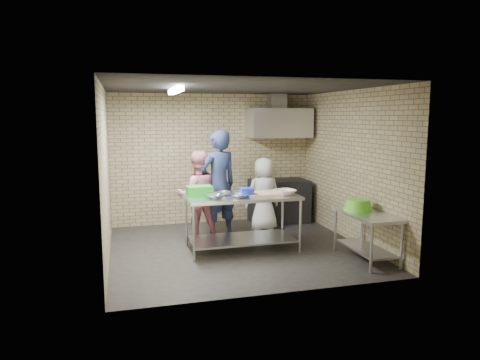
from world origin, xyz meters
name	(u,v)px	position (x,y,z in m)	size (l,w,h in m)	color
floor	(237,248)	(0.00, 0.00, 0.00)	(4.20, 4.20, 0.00)	black
ceiling	(237,87)	(0.00, 0.00, 2.70)	(4.20, 4.20, 0.00)	black
back_wall	(213,159)	(0.00, 2.00, 1.35)	(4.20, 0.06, 2.70)	tan
front_wall	(279,189)	(0.00, -2.00, 1.35)	(4.20, 0.06, 2.70)	tan
left_wall	(106,174)	(-2.10, 0.00, 1.35)	(0.06, 4.00, 2.70)	tan
right_wall	(351,166)	(2.10, 0.00, 1.35)	(0.06, 4.00, 2.70)	tan
prep_table	(242,222)	(0.06, -0.07, 0.47)	(1.87, 0.93, 0.93)	silver
side_counter	(366,236)	(1.80, -1.10, 0.38)	(0.60, 1.20, 0.75)	silver
stove	(279,201)	(1.35, 1.65, 0.45)	(1.20, 0.70, 0.90)	black
range_hood	(279,123)	(1.35, 1.70, 2.10)	(1.30, 0.60, 0.60)	silver
hood_duct	(277,101)	(1.35, 1.85, 2.55)	(0.35, 0.30, 0.30)	#A5A8AD
wall_shelf	(289,131)	(1.65, 1.89, 1.92)	(0.80, 0.20, 0.04)	#3F2B19
fluorescent_fixture	(176,90)	(-1.00, 0.00, 2.64)	(0.10, 1.25, 0.08)	white
green_crate	(199,191)	(-0.64, 0.05, 1.02)	(0.41, 0.31, 0.17)	#1E981C
blue_tub	(246,192)	(0.11, -0.17, 1.00)	(0.21, 0.21, 0.13)	#192DC2
cutting_board	(262,193)	(0.41, -0.09, 0.95)	(0.57, 0.44, 0.03)	#D4BE7A
mixing_bowl_a	(215,197)	(-0.44, -0.27, 0.97)	(0.29, 0.29, 0.07)	#B1B5B8
mixing_bowl_b	(224,193)	(-0.24, -0.02, 0.97)	(0.22, 0.22, 0.07)	silver
mixing_bowl_c	(240,196)	(-0.04, -0.29, 0.97)	(0.27, 0.27, 0.07)	#BBBCC2
ceramic_bowl	(285,192)	(0.76, -0.22, 0.98)	(0.36, 0.36, 0.09)	beige
green_basin	(358,205)	(1.78, -0.85, 0.83)	(0.46, 0.46, 0.17)	#59C626
bottle_red	(278,126)	(1.40, 1.89, 2.03)	(0.07, 0.07, 0.18)	#B22619
bottle_green	(296,127)	(1.80, 1.89, 2.02)	(0.06, 0.06, 0.15)	green
man_navy	(219,185)	(-0.17, 0.71, 1.00)	(0.73, 0.48, 2.00)	black
woman_pink	(198,196)	(-0.55, 0.75, 0.81)	(0.79, 0.61, 1.62)	#C6697D
woman_white	(263,194)	(0.80, 1.04, 0.72)	(0.71, 0.46, 1.44)	white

